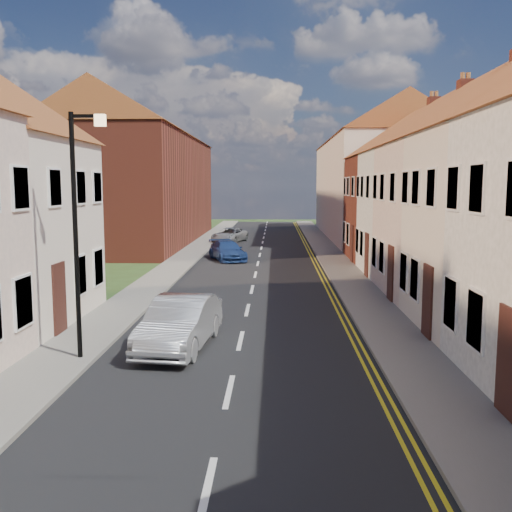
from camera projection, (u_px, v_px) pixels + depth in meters
name	position (u px, v px, depth m)	size (l,w,h in m)	color
road	(252.00, 290.00, 24.06)	(7.00, 90.00, 0.02)	black
pavement_left	(149.00, 288.00, 24.21)	(1.80, 90.00, 0.12)	gray
pavement_right	(357.00, 289.00, 23.91)	(1.80, 90.00, 0.12)	gray
cottage_r_pink	(490.00, 183.00, 22.11)	(8.30, 6.00, 9.00)	#C4A99B
cottage_r_white_far	(448.00, 183.00, 27.46)	(8.30, 5.20, 9.00)	white
cottage_r_cream_far	(420.00, 184.00, 32.82)	(8.30, 6.00, 9.00)	maroon
block_right_far	(374.00, 174.00, 47.89)	(8.30, 24.20, 10.50)	beige
block_left_far	(141.00, 173.00, 43.56)	(8.30, 24.20, 10.50)	maroon
lamppost	(79.00, 220.00, 13.84)	(0.88, 0.15, 6.00)	black
car_mid	(180.00, 323.00, 15.36)	(1.47, 4.20, 1.39)	#A3A6AB
car_far	(227.00, 251.00, 33.46)	(1.58, 3.89, 1.13)	navy
car_distant	(230.00, 235.00, 43.92)	(1.87, 4.06, 1.13)	#979B9E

